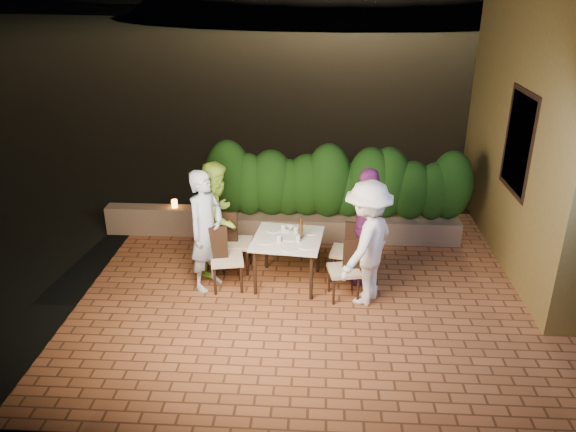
# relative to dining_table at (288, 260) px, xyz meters

# --- Properties ---
(ground) EXTENTS (400.00, 400.00, 0.00)m
(ground) POSITION_rel_dining_table_xyz_m (0.57, -0.66, -0.40)
(ground) COLOR black
(ground) RESTS_ON ground
(terrace_floor) EXTENTS (7.00, 6.00, 0.15)m
(terrace_floor) POSITION_rel_dining_table_xyz_m (0.57, -0.16, -0.45)
(terrace_floor) COLOR brown
(terrace_floor) RESTS_ON ground
(building_wall) EXTENTS (1.60, 5.00, 5.00)m
(building_wall) POSITION_rel_dining_table_xyz_m (4.17, 1.34, 2.12)
(building_wall) COLOR olive
(building_wall) RESTS_ON ground
(window_pane) EXTENTS (0.08, 1.00, 1.40)m
(window_pane) POSITION_rel_dining_table_xyz_m (3.39, 0.84, 1.62)
(window_pane) COLOR black
(window_pane) RESTS_ON building_wall
(window_frame) EXTENTS (0.06, 1.15, 1.55)m
(window_frame) POSITION_rel_dining_table_xyz_m (3.38, 0.84, 1.62)
(window_frame) COLOR black
(window_frame) RESTS_ON building_wall
(planter) EXTENTS (4.20, 0.55, 0.40)m
(planter) POSITION_rel_dining_table_xyz_m (0.77, 1.64, -0.17)
(planter) COLOR #79614D
(planter) RESTS_ON ground
(hedge) EXTENTS (4.00, 0.70, 1.10)m
(hedge) POSITION_rel_dining_table_xyz_m (0.77, 1.64, 0.57)
(hedge) COLOR #15390F
(hedge) RESTS_ON planter
(parapet) EXTENTS (2.20, 0.30, 0.50)m
(parapet) POSITION_rel_dining_table_xyz_m (-2.23, 1.64, -0.12)
(parapet) COLOR #79614D
(parapet) RESTS_ON ground
(hill) EXTENTS (52.00, 40.00, 22.00)m
(hill) POSITION_rel_dining_table_xyz_m (2.57, 59.34, -4.38)
(hill) COLOR black
(hill) RESTS_ON ground
(dining_table) EXTENTS (1.08, 1.08, 0.75)m
(dining_table) POSITION_rel_dining_table_xyz_m (0.00, 0.00, 0.00)
(dining_table) COLOR white
(dining_table) RESTS_ON ground
(plate_nw) EXTENTS (0.20, 0.20, 0.01)m
(plate_nw) POSITION_rel_dining_table_xyz_m (-0.30, -0.17, 0.38)
(plate_nw) COLOR white
(plate_nw) RESTS_ON dining_table
(plate_sw) EXTENTS (0.20, 0.20, 0.01)m
(plate_sw) POSITION_rel_dining_table_xyz_m (-0.23, 0.23, 0.38)
(plate_sw) COLOR white
(plate_sw) RESTS_ON dining_table
(plate_ne) EXTENTS (0.23, 0.23, 0.01)m
(plate_ne) POSITION_rel_dining_table_xyz_m (0.28, -0.28, 0.38)
(plate_ne) COLOR white
(plate_ne) RESTS_ON dining_table
(plate_se) EXTENTS (0.22, 0.22, 0.01)m
(plate_se) POSITION_rel_dining_table_xyz_m (0.33, 0.20, 0.38)
(plate_se) COLOR white
(plate_se) RESTS_ON dining_table
(plate_centre) EXTENTS (0.22, 0.22, 0.01)m
(plate_centre) POSITION_rel_dining_table_xyz_m (0.03, -0.03, 0.38)
(plate_centre) COLOR white
(plate_centre) RESTS_ON dining_table
(plate_front) EXTENTS (0.22, 0.22, 0.01)m
(plate_front) POSITION_rel_dining_table_xyz_m (0.04, -0.37, 0.38)
(plate_front) COLOR white
(plate_front) RESTS_ON dining_table
(glass_nw) EXTENTS (0.06, 0.06, 0.11)m
(glass_nw) POSITION_rel_dining_table_xyz_m (-0.12, -0.15, 0.43)
(glass_nw) COLOR silver
(glass_nw) RESTS_ON dining_table
(glass_sw) EXTENTS (0.07, 0.07, 0.12)m
(glass_sw) POSITION_rel_dining_table_xyz_m (-0.07, 0.20, 0.43)
(glass_sw) COLOR silver
(glass_sw) RESTS_ON dining_table
(glass_ne) EXTENTS (0.06, 0.06, 0.11)m
(glass_ne) POSITION_rel_dining_table_xyz_m (0.16, -0.12, 0.43)
(glass_ne) COLOR silver
(glass_ne) RESTS_ON dining_table
(glass_se) EXTENTS (0.07, 0.07, 0.11)m
(glass_se) POSITION_rel_dining_table_xyz_m (0.11, 0.15, 0.43)
(glass_se) COLOR silver
(glass_se) RESTS_ON dining_table
(beer_bottle) EXTENTS (0.06, 0.06, 0.31)m
(beer_bottle) POSITION_rel_dining_table_xyz_m (0.19, 0.00, 0.53)
(beer_bottle) COLOR #472B0B
(beer_bottle) RESTS_ON dining_table
(bowl) EXTENTS (0.25, 0.25, 0.05)m
(bowl) POSITION_rel_dining_table_xyz_m (-0.03, 0.27, 0.40)
(bowl) COLOR white
(bowl) RESTS_ON dining_table
(chair_left_front) EXTENTS (0.54, 0.54, 1.00)m
(chair_left_front) POSITION_rel_dining_table_xyz_m (-0.87, -0.19, 0.12)
(chair_left_front) COLOR black
(chair_left_front) RESTS_ON ground
(chair_left_back) EXTENTS (0.45, 0.45, 0.97)m
(chair_left_back) POSITION_rel_dining_table_xyz_m (-0.81, 0.37, 0.11)
(chair_left_back) COLOR black
(chair_left_back) RESTS_ON ground
(chair_right_front) EXTENTS (0.50, 0.50, 0.92)m
(chair_right_front) POSITION_rel_dining_table_xyz_m (0.82, -0.37, 0.08)
(chair_right_front) COLOR black
(chair_right_front) RESTS_ON ground
(chair_right_back) EXTENTS (0.50, 0.50, 0.94)m
(chair_right_back) POSITION_rel_dining_table_xyz_m (0.86, 0.20, 0.09)
(chair_right_back) COLOR black
(chair_right_back) RESTS_ON ground
(diner_blue) EXTENTS (0.69, 0.79, 1.81)m
(diner_blue) POSITION_rel_dining_table_xyz_m (-1.16, -0.16, 0.53)
(diner_blue) COLOR #A8BCD8
(diner_blue) RESTS_ON ground
(diner_green) EXTENTS (0.81, 0.96, 1.76)m
(diner_green) POSITION_rel_dining_table_xyz_m (-1.09, 0.38, 0.51)
(diner_green) COLOR #ACE146
(diner_green) RESTS_ON ground
(diner_white) EXTENTS (1.16, 1.34, 1.79)m
(diner_white) POSITION_rel_dining_table_xyz_m (1.11, -0.42, 0.52)
(diner_white) COLOR white
(diner_white) RESTS_ON ground
(diner_purple) EXTENTS (0.49, 1.07, 1.79)m
(diner_purple) POSITION_rel_dining_table_xyz_m (1.15, 0.16, 0.52)
(diner_purple) COLOR #7E2A7A
(diner_purple) RESTS_ON ground
(parapet_lamp) EXTENTS (0.10, 0.10, 0.14)m
(parapet_lamp) POSITION_rel_dining_table_xyz_m (-2.10, 1.64, 0.20)
(parapet_lamp) COLOR orange
(parapet_lamp) RESTS_ON parapet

